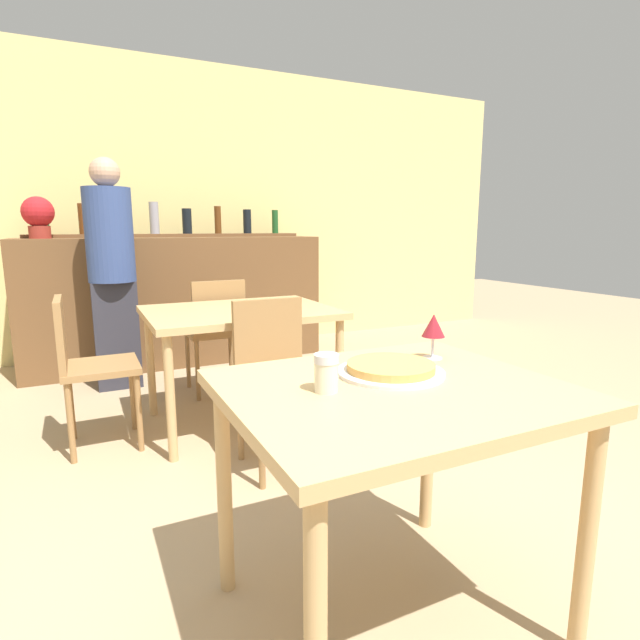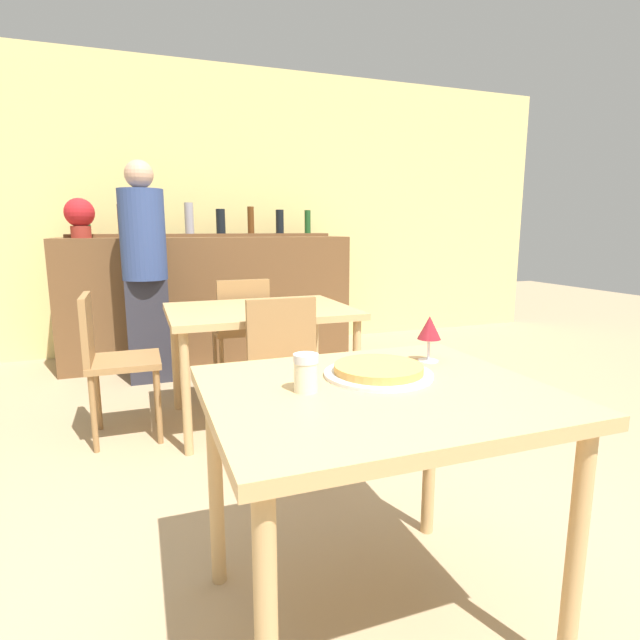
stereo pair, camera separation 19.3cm
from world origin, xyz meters
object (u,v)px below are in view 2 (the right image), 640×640
chair_far_side_front (288,367)px  wine_glass (429,329)px  chair_far_side_left (110,354)px  person_standing (145,265)px  cheese_shaker (306,373)px  pizza_tray (378,371)px  potted_plant (80,216)px  chair_far_side_back (241,325)px

chair_far_side_front → wine_glass: wine_glass is taller
chair_far_side_left → person_standing: size_ratio=0.50×
chair_far_side_left → chair_far_side_front: bearing=-124.6°
cheese_shaker → wine_glass: (0.50, 0.16, 0.06)m
cheese_shaker → person_standing: bearing=97.3°
cheese_shaker → chair_far_side_front: bearing=76.2°
person_standing → cheese_shaker: bearing=-82.7°
chair_far_side_left → pizza_tray: chair_far_side_left is taller
chair_far_side_front → chair_far_side_left: same height
chair_far_side_left → cheese_shaker: bearing=-161.0°
cheese_shaker → person_standing: (-0.37, 2.86, 0.11)m
wine_glass → potted_plant: size_ratio=0.48×
potted_plant → person_standing: bearing=-47.9°
chair_far_side_front → potted_plant: bearing=116.7°
person_standing → potted_plant: person_standing is taller
chair_far_side_front → chair_far_side_left: bearing=145.4°
person_standing → wine_glass: person_standing is taller
cheese_shaker → wine_glass: 0.52m
chair_far_side_left → cheese_shaker: (0.60, -1.76, 0.32)m
pizza_tray → person_standing: person_standing is taller
chair_far_side_front → cheese_shaker: (-0.28, -1.14, 0.32)m
cheese_shaker → person_standing: size_ratio=0.06×
chair_far_side_back → pizza_tray: (-0.02, -2.30, 0.28)m
chair_far_side_front → potted_plant: (-1.13, 2.24, 0.81)m
pizza_tray → chair_far_side_back: bearing=89.4°
chair_far_side_left → wine_glass: (1.10, -1.60, 0.38)m
chair_far_side_back → wine_glass: wine_glass is taller
chair_far_side_back → person_standing: person_standing is taller
pizza_tray → wine_glass: 0.27m
chair_far_side_back → cheese_shaker: cheese_shaker is taller
pizza_tray → person_standing: bearing=102.6°
person_standing → pizza_tray: bearing=-77.4°
pizza_tray → chair_far_side_front: bearing=88.7°
cheese_shaker → wine_glass: bearing=17.7°
chair_far_side_back → person_standing: bearing=-37.1°
chair_far_side_front → pizza_tray: bearing=-91.3°
wine_glass → chair_far_side_back: bearing=95.6°
chair_far_side_front → chair_far_side_back: same height
chair_far_side_left → wine_glass: wine_glass is taller
potted_plant → cheese_shaker: bearing=-76.0°
cheese_shaker → pizza_tray: bearing=13.8°
cheese_shaker → chair_far_side_left: bearing=109.0°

